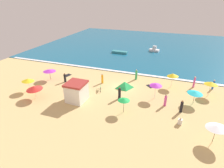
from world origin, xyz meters
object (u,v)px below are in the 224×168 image
object	(u,v)px
beach_umbrella_1	(34,88)
beachgoer_5	(194,82)
beach_umbrella_4	(211,83)
parked_bicycle	(100,88)
beach_umbrella_5	(28,80)
beach_umbrella_6	(195,92)
beach_umbrella_0	(49,71)
beachgoer_3	(102,79)
beach_umbrella_3	(173,75)
beachgoer_2	(181,107)
small_boat_0	(154,50)
beach_tent	(125,85)
small_boat_1	(120,52)
lifeguard_cabana	(77,92)
beach_umbrella_8	(156,85)
beach_umbrella_7	(217,127)
beachgoer_1	(65,78)
beach_umbrella_2	(124,99)
beachgoer_4	(165,100)
beachgoer_7	(120,93)
beachgoer_6	(213,85)
beachgoer_8	(180,121)
beachgoer_0	(136,75)

from	to	relation	value
beach_umbrella_1	beachgoer_5	xyz separation A→B (m)	(21.73, 11.56, -0.77)
beach_umbrella_4	parked_bicycle	size ratio (longest dim) A/B	1.35
beach_umbrella_5	beach_umbrella_6	bearing A→B (deg)	10.88
beach_umbrella_0	beachgoer_3	world-z (taller)	beach_umbrella_0
beach_umbrella_3	beach_umbrella_6	bearing A→B (deg)	-53.34
beach_umbrella_3	beachgoer_2	bearing A→B (deg)	-76.97
beach_umbrella_3	small_boat_0	bearing A→B (deg)	105.62
beach_tent	small_boat_1	size ratio (longest dim) A/B	0.74
beach_umbrella_6	parked_bicycle	size ratio (longest dim) A/B	1.50
lifeguard_cabana	beach_umbrella_8	distance (m)	11.20
lifeguard_cabana	beach_umbrella_7	bearing A→B (deg)	-8.53
lifeguard_cabana	beachgoer_1	world-z (taller)	lifeguard_cabana
beachgoer_3	beach_umbrella_6	bearing A→B (deg)	-7.12
beach_umbrella_2	beach_umbrella_6	xyz separation A→B (m)	(8.50, 5.23, -0.14)
beach_umbrella_1	beachgoer_2	xyz separation A→B (m)	(19.93, 3.42, -0.89)
beach_umbrella_8	beachgoer_5	xyz separation A→B (m)	(5.49, 5.72, -1.25)
beachgoer_5	beach_umbrella_3	bearing A→B (deg)	-162.21
beachgoer_4	beachgoer_5	xyz separation A→B (m)	(3.87, 7.27, 0.11)
beach_umbrella_7	beachgoer_4	bearing A→B (deg)	134.36
small_boat_1	beachgoer_7	bearing A→B (deg)	-72.57
beach_umbrella_0	beach_tent	distance (m)	13.35
beach_umbrella_1	beach_umbrella_6	bearing A→B (deg)	15.98
beach_umbrella_2	parked_bicycle	xyz separation A→B (m)	(-5.15, 4.54, -1.51)
beach_umbrella_8	beachgoer_6	bearing A→B (deg)	35.93
beach_umbrella_8	beach_umbrella_6	bearing A→B (deg)	3.51
beach_umbrella_3	beachgoer_7	xyz separation A→B (m)	(-6.82, -6.49, -1.25)
lifeguard_cabana	beachgoer_6	world-z (taller)	lifeguard_cabana
beach_umbrella_3	parked_bicycle	distance (m)	11.71
beach_umbrella_1	small_boat_1	world-z (taller)	beach_umbrella_1
beachgoer_4	small_boat_1	world-z (taller)	beachgoer_4
beach_umbrella_1	beach_umbrella_5	distance (m)	2.93
beach_umbrella_4	beachgoer_7	bearing A→B (deg)	-156.06
beachgoer_1	small_boat_0	xyz separation A→B (m)	(11.84, 23.94, -0.19)
beachgoer_7	small_boat_0	size ratio (longest dim) A/B	0.68
beach_umbrella_0	beach_umbrella_3	world-z (taller)	beach_umbrella_3
small_boat_1	beach_umbrella_8	bearing A→B (deg)	-59.60
beachgoer_7	beachgoer_8	world-z (taller)	beachgoer_7
beach_tent	beachgoer_7	world-z (taller)	beachgoer_7
beachgoer_0	beach_tent	bearing A→B (deg)	-104.12
beach_umbrella_8	beachgoer_6	xyz separation A→B (m)	(8.34, 6.04, -1.40)
beach_umbrella_2	beachgoer_6	size ratio (longest dim) A/B	1.30
beach_tent	beachgoer_6	distance (m)	14.07
beach_umbrella_0	beach_umbrella_6	world-z (taller)	beach_umbrella_6
small_boat_1	beachgoer_4	bearing A→B (deg)	-58.20
beach_umbrella_5	beach_umbrella_4	bearing A→B (deg)	16.69
beachgoer_6	beachgoer_7	distance (m)	15.31
beachgoer_8	small_boat_0	size ratio (longest dim) A/B	0.32
beach_umbrella_4	beachgoer_6	world-z (taller)	beach_umbrella_4
beach_umbrella_3	beachgoer_4	bearing A→B (deg)	-94.08
beach_umbrella_3	beachgoer_2	xyz separation A→B (m)	(1.63, -7.03, -1.29)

